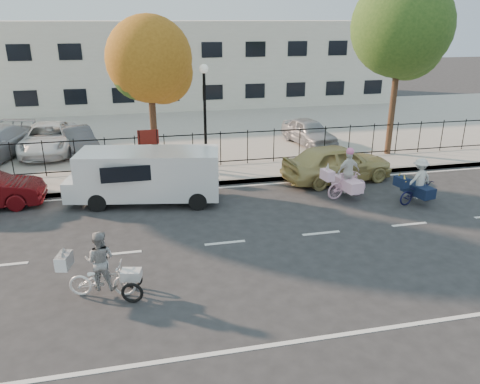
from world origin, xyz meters
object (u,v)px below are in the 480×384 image
object	(u,v)px
gold_sedan	(337,163)
lot_car_c	(78,140)
lamppost	(205,99)
unicorn_bike	(347,180)
zebra_trike	(101,271)
bull_bike	(418,186)
white_van	(147,174)
pedestrian	(129,165)
lot_car_b	(49,138)
lot_car_d	(309,132)

from	to	relation	value
gold_sedan	lot_car_c	world-z (taller)	gold_sedan
lamppost	lot_car_c	distance (m)	7.18
lamppost	unicorn_bike	bearing A→B (deg)	-42.48
zebra_trike	gold_sedan	world-z (taller)	zebra_trike
bull_bike	white_van	world-z (taller)	white_van
bull_bike	pedestrian	world-z (taller)	pedestrian
gold_sedan	lot_car_c	xyz separation A→B (m)	(-10.49, 6.20, -0.01)
lot_car_c	pedestrian	bearing A→B (deg)	-83.25
unicorn_bike	gold_sedan	world-z (taller)	unicorn_bike
lot_car_b	lot_car_d	distance (m)	12.67
bull_bike	lot_car_b	world-z (taller)	bull_bike
lamppost	white_van	distance (m)	4.45
zebra_trike	lot_car_b	xyz separation A→B (m)	(-3.07, 13.09, 0.19)
gold_sedan	pedestrian	xyz separation A→B (m)	(-8.09, 0.93, 0.18)
lot_car_b	unicorn_bike	bearing A→B (deg)	-35.96
unicorn_bike	lot_car_d	bearing A→B (deg)	-19.25
bull_bike	lot_car_b	xyz separation A→B (m)	(-13.63, 9.40, 0.17)
pedestrian	lot_car_c	bearing A→B (deg)	-75.65
unicorn_bike	pedestrian	bearing A→B (deg)	60.41
white_van	pedestrian	world-z (taller)	white_van
unicorn_bike	lot_car_b	distance (m)	14.15
white_van	zebra_trike	bearing A→B (deg)	-91.84
unicorn_bike	bull_bike	xyz separation A→B (m)	(2.21, -1.05, -0.04)
zebra_trike	unicorn_bike	world-z (taller)	unicorn_bike
lot_car_d	pedestrian	bearing A→B (deg)	-163.32
lamppost	gold_sedan	bearing A→B (deg)	-24.95
gold_sedan	lot_car_b	xyz separation A→B (m)	(-11.84, 6.52, 0.07)
unicorn_bike	gold_sedan	bearing A→B (deg)	-22.67
zebra_trike	lamppost	bearing A→B (deg)	-10.82
gold_sedan	lot_car_b	bearing A→B (deg)	53.38
lot_car_d	bull_bike	bearing A→B (deg)	-92.26
bull_bike	pedestrian	distance (m)	10.59
bull_bike	unicorn_bike	bearing A→B (deg)	52.42
unicorn_bike	white_van	world-z (taller)	unicorn_bike
zebra_trike	bull_bike	size ratio (longest dim) A/B	1.06
white_van	unicorn_bike	bearing A→B (deg)	1.30
white_van	lot_car_d	distance (m)	10.18
gold_sedan	lot_car_b	distance (m)	13.52
lamppost	white_van	world-z (taller)	lamppost
unicorn_bike	lot_car_b	bearing A→B (deg)	44.02
white_van	gold_sedan	distance (m)	7.52
unicorn_bike	lot_car_b	xyz separation A→B (m)	(-11.42, 8.36, 0.13)
zebra_trike	lot_car_d	world-z (taller)	zebra_trike
lamppost	lot_car_d	bearing A→B (deg)	27.44
lot_car_c	unicorn_bike	bearing A→B (deg)	-56.26
white_van	pedestrian	distance (m)	1.74
lot_car_b	lamppost	bearing A→B (deg)	-31.21
lamppost	pedestrian	bearing A→B (deg)	-156.44
lot_car_b	bull_bike	bearing A→B (deg)	-34.37
white_van	lot_car_d	world-z (taller)	white_van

